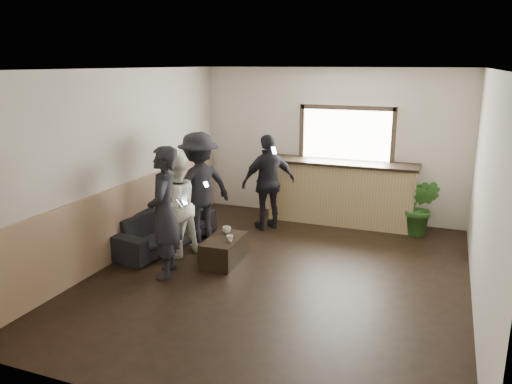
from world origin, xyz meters
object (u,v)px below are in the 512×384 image
at_px(bar_counter, 341,189).
at_px(person_c, 199,187).
at_px(potted_plant, 421,208).
at_px(person_a, 164,213).
at_px(cup_b, 230,238).
at_px(person_b, 175,206).
at_px(person_d, 269,182).
at_px(cup_a, 227,230).
at_px(coffee_table, 224,250).
at_px(sofa, 162,227).

distance_m(bar_counter, person_c, 2.68).
xyz_separation_m(potted_plant, person_a, (-3.19, -2.99, 0.41)).
xyz_separation_m(cup_b, person_b, (-0.93, 0.07, 0.37)).
bearing_deg(person_b, potted_plant, 145.22).
relative_size(person_c, person_d, 1.07).
relative_size(bar_counter, cup_a, 20.96).
xyz_separation_m(bar_counter, person_a, (-1.76, -3.25, 0.27)).
bearing_deg(cup_b, bar_counter, 67.73).
relative_size(bar_counter, person_c, 1.50).
height_order(coffee_table, person_b, person_b).
relative_size(cup_a, potted_plant, 0.13).
distance_m(coffee_table, potted_plant, 3.50).
distance_m(sofa, cup_a, 1.19).
xyz_separation_m(person_b, person_d, (0.87, 1.73, 0.06)).
relative_size(person_b, person_c, 0.87).
bearing_deg(potted_plant, person_d, -167.40).
distance_m(potted_plant, person_b, 4.13).
height_order(potted_plant, person_d, person_d).
bearing_deg(person_c, person_a, 40.62).
relative_size(person_b, person_d, 0.93).
bearing_deg(person_c, sofa, -13.60).
xyz_separation_m(cup_b, person_a, (-0.69, -0.62, 0.49)).
relative_size(bar_counter, sofa, 1.35).
bearing_deg(coffee_table, cup_a, 104.27).
height_order(coffee_table, person_d, person_d).
xyz_separation_m(coffee_table, person_a, (-0.55, -0.72, 0.72)).
relative_size(cup_a, cup_b, 1.32).
height_order(cup_b, person_a, person_a).
relative_size(person_a, person_d, 1.08).
height_order(potted_plant, person_a, person_a).
height_order(bar_counter, person_a, bar_counter).
distance_m(coffee_table, person_a, 1.16).
xyz_separation_m(person_a, person_c, (-0.24, 1.48, -0.01)).
xyz_separation_m(sofa, person_a, (0.69, -1.03, 0.62)).
bearing_deg(cup_b, coffee_table, 145.88).
height_order(sofa, person_a, person_a).
bearing_deg(coffee_table, sofa, 165.94).
distance_m(sofa, coffee_table, 1.28).
bearing_deg(bar_counter, sofa, -137.84).
bearing_deg(bar_counter, person_b, -128.11).
bearing_deg(bar_counter, potted_plant, -10.04).
height_order(coffee_table, potted_plant, potted_plant).
bearing_deg(person_d, potted_plant, 148.85).
distance_m(coffee_table, cup_b, 0.28).
bearing_deg(cup_b, person_b, 175.53).
height_order(coffee_table, person_c, person_c).
height_order(potted_plant, person_c, person_c).
bearing_deg(person_c, cup_a, 85.42).
height_order(potted_plant, person_b, person_b).
bearing_deg(cup_a, cup_b, -58.60).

